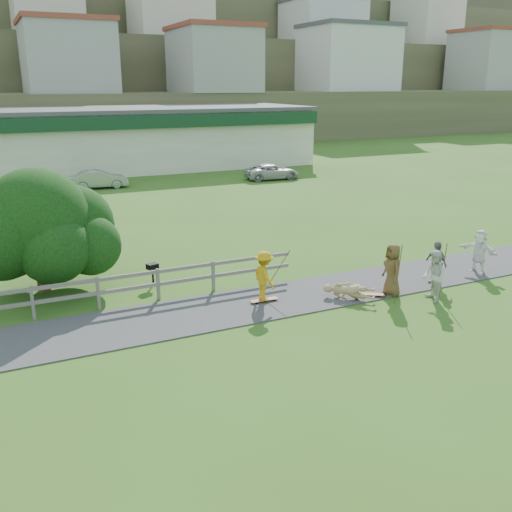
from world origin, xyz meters
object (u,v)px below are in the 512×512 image
object	(u,v)px
spectator_b	(436,263)
bbq	(153,274)
spectator_c	(392,270)
tree	(39,244)
car_white	(272,172)
skater_rider	(264,279)
skater_fallen	(349,291)
car_silver	(99,179)
spectator_d	(479,251)
spectator_a	(434,276)

from	to	relation	value
spectator_b	bbq	world-z (taller)	spectator_b
spectator_c	spectator_b	bearing A→B (deg)	106.47
tree	car_white	bearing A→B (deg)	45.11
spectator_c	skater_rider	bearing A→B (deg)	-96.05
skater_fallen	tree	xyz separation A→B (m)	(-9.28, 5.32, 1.43)
spectator_c	car_white	bearing A→B (deg)	172.90
spectator_b	skater_fallen	bearing A→B (deg)	-93.30
spectator_b	tree	bearing A→B (deg)	-115.09
car_white	car_silver	bearing A→B (deg)	86.78
spectator_c	spectator_d	xyz separation A→B (m)	(4.65, 0.60, -0.07)
car_silver	bbq	distance (m)	21.32
skater_fallen	spectator_b	distance (m)	3.77
spectator_a	spectator_c	distance (m)	1.39
car_white	bbq	xyz separation A→B (m)	(-14.72, -19.51, -0.17)
car_silver	spectator_a	bearing A→B (deg)	-163.19
skater_rider	spectator_a	world-z (taller)	spectator_a
spectator_b	car_silver	xyz separation A→B (m)	(-7.33, 25.53, -0.18)
skater_fallen	spectator_c	xyz separation A→B (m)	(1.56, -0.27, 0.61)
spectator_b	car_silver	size ratio (longest dim) A/B	0.42
spectator_d	tree	world-z (taller)	tree
spectator_b	bbq	bearing A→B (deg)	-117.41
bbq	spectator_b	bearing A→B (deg)	-43.25
spectator_a	car_white	bearing A→B (deg)	-179.64
spectator_b	spectator_d	world-z (taller)	spectator_d
spectator_b	car_silver	distance (m)	26.56
skater_fallen	car_white	bearing A→B (deg)	25.79
spectator_a	car_silver	world-z (taller)	spectator_a
skater_rider	skater_fallen	world-z (taller)	skater_rider
skater_rider	spectator_d	distance (m)	8.96
skater_rider	spectator_a	distance (m)	5.70
spectator_a	bbq	xyz separation A→B (m)	(-8.14, 5.55, -0.47)
car_white	spectator_b	bearing A→B (deg)	171.79
spectator_c	bbq	world-z (taller)	spectator_c
skater_fallen	spectator_a	xyz separation A→B (m)	(2.51, -1.29, 0.57)
spectator_d	bbq	distance (m)	12.49
skater_rider	spectator_c	world-z (taller)	spectator_c
car_white	spectator_a	bearing A→B (deg)	169.76
spectator_a	spectator_d	world-z (taller)	spectator_a
spectator_c	car_silver	size ratio (longest dim) A/B	0.48
spectator_a	spectator_d	distance (m)	4.04
car_white	spectator_c	bearing A→B (deg)	167.08
skater_rider	tree	distance (m)	7.92
skater_fallen	spectator_d	world-z (taller)	spectator_d
spectator_a	car_white	size ratio (longest dim) A/B	0.42
spectator_d	car_silver	world-z (taller)	spectator_d
skater_rider	skater_fallen	bearing A→B (deg)	-113.12
skater_fallen	tree	size ratio (longest dim) A/B	0.29
spectator_c	bbq	bearing A→B (deg)	-111.96
spectator_c	car_silver	bearing A→B (deg)	-158.39
tree	bbq	distance (m)	4.03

